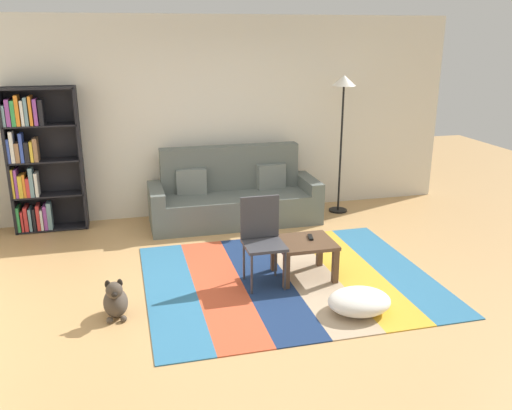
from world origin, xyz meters
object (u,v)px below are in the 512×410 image
bookshelf (36,162)px  coffee_table (304,248)px  couch (234,197)px  dog (115,301)px  folding_chair (262,233)px  standing_lamp (343,99)px  pouf (359,301)px  tv_remote (310,237)px

bookshelf → coffee_table: bookshelf is taller
couch → dog: 2.81m
couch → folding_chair: couch is taller
bookshelf → standing_lamp: size_ratio=0.96×
folding_chair → couch: bearing=114.9°
pouf → tv_remote: bearing=99.5°
couch → tv_remote: bearing=-77.2°
coffee_table → pouf: (0.24, -0.86, -0.21)m
bookshelf → standing_lamp: bearing=-3.4°
bookshelf → dog: bearing=-70.9°
couch → pouf: (0.58, -2.79, -0.22)m
tv_remote → dog: bearing=-155.9°
pouf → folding_chair: size_ratio=0.65×
tv_remote → folding_chair: bearing=-161.1°
dog → couch: bearing=55.5°
pouf → standing_lamp: 3.34m
bookshelf → coffee_table: bearing=-38.1°
coffee_table → folding_chair: bearing=-179.3°
bookshelf → folding_chair: size_ratio=2.04×
couch → coffee_table: bearing=-80.1°
couch → coffee_table: 1.96m
pouf → standing_lamp: (0.97, 2.83, 1.49)m
couch → dog: size_ratio=5.69×
coffee_table → standing_lamp: bearing=58.5°
couch → bookshelf: bearing=173.5°
coffee_table → dog: size_ratio=1.52×
pouf → dog: dog is taller
dog → standing_lamp: standing_lamp is taller
dog → standing_lamp: (3.14, 2.35, 1.44)m
coffee_table → dog: bearing=-169.0°
folding_chair → coffee_table: bearing=29.1°
couch → bookshelf: bookshelf is taller
bookshelf → pouf: bookshelf is taller
bookshelf → pouf: 4.41m
couch → tv_remote: (0.43, -1.87, 0.08)m
couch → standing_lamp: bearing=1.6°
tv_remote → coffee_table: bearing=-133.0°
dog → folding_chair: 1.56m
coffee_table → standing_lamp: size_ratio=0.31×
dog → standing_lamp: 4.18m
standing_lamp → tv_remote: 2.52m
standing_lamp → tv_remote: bearing=-120.4°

